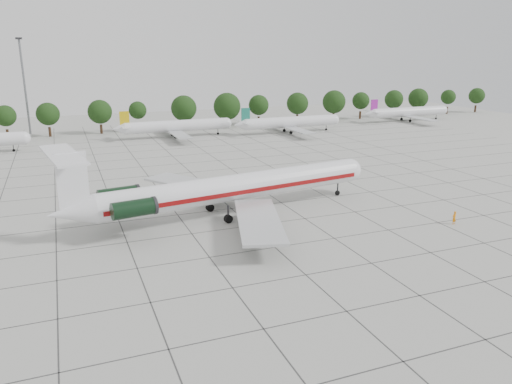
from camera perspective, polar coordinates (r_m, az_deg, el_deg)
ground at (r=66.02m, az=-0.61°, el=-3.89°), size 260.00×260.00×0.00m
apron_joints at (r=79.52m, az=-4.46°, el=-0.45°), size 170.00×170.00×0.02m
main_airliner at (r=68.84m, az=-3.81°, el=0.34°), size 47.04×36.75×11.09m
ground_crew at (r=71.44m, az=21.71°, el=-2.75°), size 0.71×0.52×1.79m
bg_airliner_c at (r=134.28m, az=-9.08°, el=7.44°), size 28.24×27.20×7.40m
bg_airliner_d at (r=140.08m, az=3.95°, el=7.95°), size 28.24×27.20×7.40m
bg_airliner_e at (r=170.32m, az=17.03°, el=8.73°), size 28.24×27.20×7.40m
tree_line at (r=144.34m, az=-17.41°, el=8.73°), size 249.86×8.44×10.22m
floodlight_mast at (r=150.45m, az=-24.99°, el=11.44°), size 1.60×1.60×25.45m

